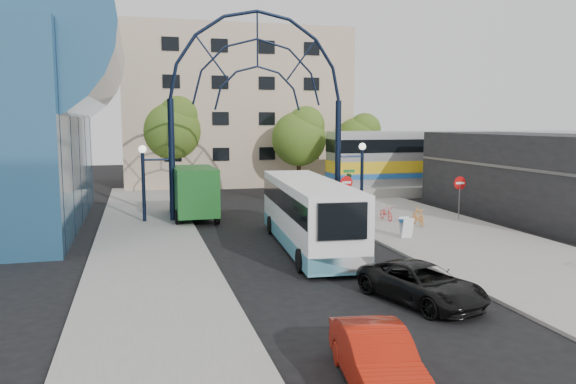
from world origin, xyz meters
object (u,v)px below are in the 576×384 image
object	(u,v)px
street_name_sign	(349,183)
tree_north_c	(359,138)
stop_sign	(346,186)
bike_near_a	(386,213)
train_car	(476,156)
green_truck	(193,193)
bike_near_b	(418,216)
sandwich_board	(406,225)
do_not_enter_sign	(460,187)
city_bus	(308,213)
tree_north_b	(173,127)
red_sedan	(377,358)
black_suv	(422,284)
gateway_arch	(258,72)
tree_north_a	(301,136)

from	to	relation	value
street_name_sign	tree_north_c	xyz separation A→B (m)	(6.92, 15.33, 2.15)
stop_sign	bike_near_a	bearing A→B (deg)	-29.52
train_car	green_truck	distance (m)	24.94
train_car	bike_near_b	world-z (taller)	train_car
sandwich_board	do_not_enter_sign	bearing A→B (deg)	36.68
city_bus	train_car	bearing A→B (deg)	44.67
tree_north_b	red_sedan	size ratio (longest dim) A/B	2.05
tree_north_c	green_truck	size ratio (longest dim) A/B	1.04
do_not_enter_sign	red_sedan	xyz separation A→B (m)	(-13.06, -17.73, -1.33)
sandwich_board	black_suv	bearing A→B (deg)	-114.05
tree_north_b	green_truck	bearing A→B (deg)	-89.69
green_truck	stop_sign	bearing A→B (deg)	-18.17
green_truck	black_suv	size ratio (longest dim) A/B	1.39
city_bus	red_sedan	bearing A→B (deg)	-96.26
gateway_arch	green_truck	bearing A→B (deg)	170.26
sandwich_board	green_truck	size ratio (longest dim) A/B	0.16
do_not_enter_sign	tree_north_a	bearing A→B (deg)	107.03
red_sedan	black_suv	bearing A→B (deg)	60.56
tree_north_c	city_bus	world-z (taller)	tree_north_c
black_suv	sandwich_board	bearing A→B (deg)	49.49
tree_north_a	tree_north_b	bearing A→B (deg)	158.20
tree_north_a	tree_north_b	xyz separation A→B (m)	(-10.00, 4.00, 0.66)
stop_sign	sandwich_board	distance (m)	6.20
stop_sign	do_not_enter_sign	distance (m)	6.51
tree_north_c	bike_near_a	xyz separation A→B (m)	(-5.29, -17.08, -3.75)
do_not_enter_sign	bike_near_a	distance (m)	4.50
stop_sign	green_truck	bearing A→B (deg)	162.85
tree_north_c	city_bus	distance (m)	25.27
do_not_enter_sign	black_suv	distance (m)	15.91
street_name_sign	train_car	size ratio (longest dim) A/B	0.11
train_car	stop_sign	bearing A→B (deg)	-146.66
do_not_enter_sign	tree_north_a	size ratio (longest dim) A/B	0.35
bike_near_b	train_car	bearing A→B (deg)	53.02
train_car	green_truck	world-z (taller)	train_car
gateway_arch	green_truck	xyz separation A→B (m)	(-3.79, 0.65, -6.99)
red_sedan	sandwich_board	bearing A→B (deg)	68.58
sandwich_board	stop_sign	bearing A→B (deg)	97.57
do_not_enter_sign	green_truck	world-z (taller)	green_truck
street_name_sign	bike_near_b	size ratio (longest dim) A/B	1.73
tree_north_c	city_bus	bearing A→B (deg)	-117.51
gateway_arch	street_name_sign	world-z (taller)	gateway_arch
stop_sign	red_sedan	bearing A→B (deg)	-109.17
tree_north_b	bike_near_a	distance (m)	22.39
gateway_arch	tree_north_b	xyz separation A→B (m)	(-3.88, 15.93, -3.29)
train_car	black_suv	world-z (taller)	train_car
tree_north_b	red_sedan	world-z (taller)	tree_north_b
gateway_arch	tree_north_b	bearing A→B (deg)	103.68
stop_sign	red_sedan	size ratio (longest dim) A/B	0.64
street_name_sign	red_sedan	size ratio (longest dim) A/B	0.72
tree_north_a	tree_north_c	distance (m)	6.33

